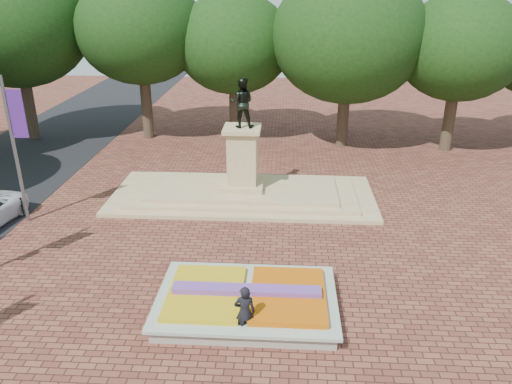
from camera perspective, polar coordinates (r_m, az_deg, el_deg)
ground at (r=19.92m, az=-3.51°, el=-9.73°), size 90.00×90.00×0.00m
flower_bed at (r=17.96m, az=-0.98°, el=-12.27°), size 6.30×4.30×0.91m
monument at (r=26.63m, az=-1.53°, el=1.15°), size 14.00×6.00×6.40m
tree_row_back at (r=34.89m, az=3.82°, el=16.11°), size 44.80×8.80×10.43m
pedestrian at (r=16.44m, az=-1.29°, el=-13.57°), size 0.73×0.51×1.89m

